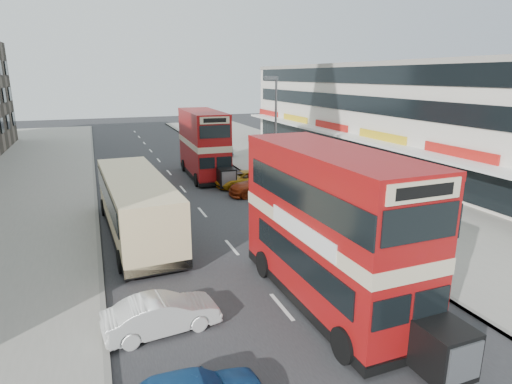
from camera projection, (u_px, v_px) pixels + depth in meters
name	position (u px, v px, depth m)	size (l,w,h in m)	color
ground	(307.00, 337.00, 13.88)	(160.00, 160.00, 0.00)	#28282B
road_surface	(183.00, 189.00, 31.92)	(12.00, 90.00, 0.01)	#28282B
pavement_right	(325.00, 175.00, 36.01)	(12.00, 90.00, 0.15)	gray
kerb_left	(96.00, 196.00, 29.82)	(0.20, 90.00, 0.16)	gray
kerb_right	(259.00, 181.00, 33.99)	(0.20, 90.00, 0.16)	gray
commercial_row	(392.00, 115.00, 39.32)	(9.90, 46.20, 9.30)	beige
street_lamp	(275.00, 124.00, 31.10)	(1.00, 0.20, 8.12)	slate
bus_main	(330.00, 228.00, 15.29)	(2.96, 10.11, 5.56)	black
bus_second	(204.00, 144.00, 35.13)	(2.88, 9.59, 5.24)	black
coach	(136.00, 204.00, 22.26)	(3.40, 11.30, 2.96)	black
car_left_front	(162.00, 314.00, 14.05)	(1.31, 3.76, 1.24)	white
car_right_a	(263.00, 185.00, 30.28)	(2.01, 4.95, 1.44)	maroon
car_right_b	(244.00, 179.00, 32.39)	(2.04, 4.42, 1.23)	#BF8213
car_right_c	(213.00, 152.00, 43.28)	(1.64, 4.09, 1.39)	teal
pedestrian_near	(327.00, 187.00, 28.03)	(0.74, 0.50, 2.01)	gray
pedestrian_far	(252.00, 149.00, 43.39)	(0.93, 0.39, 1.59)	gray
cyclist	(227.00, 173.00, 34.04)	(0.68, 1.82, 2.15)	gray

